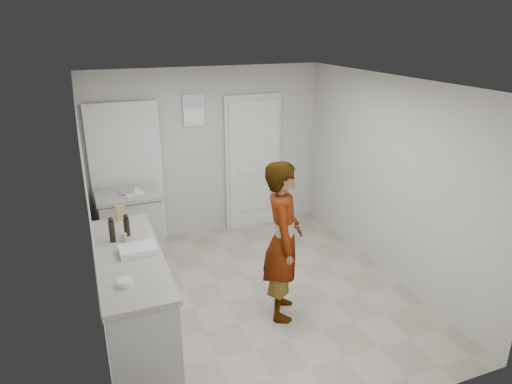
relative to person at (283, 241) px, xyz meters
name	(u,v)px	position (x,y,z in m)	size (l,w,h in m)	color
ground	(258,295)	(-0.13, 0.42, -0.89)	(4.00, 4.00, 0.00)	gray
room_shell	(198,169)	(-0.30, 2.37, 0.14)	(4.00, 4.00, 4.00)	#A4A29B
main_counter	(133,298)	(-1.58, 0.22, -0.46)	(0.64, 1.96, 0.93)	#B7B7B3
side_counter	(132,228)	(-1.38, 1.97, -0.46)	(0.84, 0.61, 0.93)	#B7B7B3
person	(283,241)	(0.00, 0.00, 0.00)	(0.65, 0.43, 1.77)	silver
cake_mix_box	(121,213)	(-1.55, 1.12, 0.13)	(0.11, 0.05, 0.18)	#9A6B4D
spice_jar	(124,237)	(-1.58, 0.53, 0.08)	(0.06, 0.06, 0.09)	tan
oil_cruet_a	(127,225)	(-1.53, 0.66, 0.16)	(0.06, 0.06, 0.25)	black
oil_cruet_b	(112,230)	(-1.69, 0.56, 0.17)	(0.06, 0.06, 0.28)	black
baking_dish	(138,250)	(-1.48, 0.22, 0.07)	(0.37, 0.27, 0.06)	silver
egg_bowl	(125,283)	(-1.67, -0.35, 0.06)	(0.13, 0.13, 0.05)	silver
papers	(132,192)	(-1.32, 2.00, 0.04)	(0.24, 0.30, 0.01)	white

